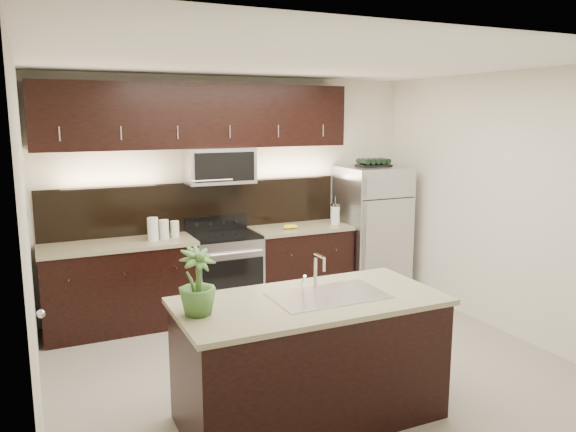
% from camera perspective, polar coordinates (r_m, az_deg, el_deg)
% --- Properties ---
extents(ground, '(4.50, 4.50, 0.00)m').
position_cam_1_polar(ground, '(5.31, 2.29, -15.00)').
color(ground, gray).
rests_on(ground, ground).
extents(room_walls, '(4.52, 4.02, 2.71)m').
position_cam_1_polar(room_walls, '(4.75, 1.44, 3.39)').
color(room_walls, beige).
rests_on(room_walls, ground).
extents(counter_run, '(3.51, 0.65, 0.94)m').
position_cam_1_polar(counter_run, '(6.46, -8.20, -5.98)').
color(counter_run, black).
rests_on(counter_run, ground).
extents(upper_fixtures, '(3.49, 0.40, 1.66)m').
position_cam_1_polar(upper_fixtures, '(6.36, -8.74, 9.01)').
color(upper_fixtures, black).
rests_on(upper_fixtures, counter_run).
extents(island, '(1.96, 0.96, 0.94)m').
position_cam_1_polar(island, '(4.31, 2.22, -14.29)').
color(island, black).
rests_on(island, ground).
extents(sink_faucet, '(0.84, 0.50, 0.28)m').
position_cam_1_polar(sink_faucet, '(4.21, 4.04, -7.85)').
color(sink_faucet, silver).
rests_on(sink_faucet, island).
extents(refrigerator, '(0.78, 0.71, 1.63)m').
position_cam_1_polar(refrigerator, '(7.22, 8.50, -1.47)').
color(refrigerator, '#B2B2B7').
rests_on(refrigerator, ground).
extents(wine_rack, '(0.40, 0.25, 0.10)m').
position_cam_1_polar(wine_rack, '(7.09, 8.69, 5.33)').
color(wine_rack, black).
rests_on(wine_rack, refrigerator).
extents(plant, '(0.33, 0.33, 0.46)m').
position_cam_1_polar(plant, '(3.80, -9.24, -6.59)').
color(plant, '#376227').
rests_on(plant, island).
extents(canisters, '(0.36, 0.19, 0.25)m').
position_cam_1_polar(canisters, '(6.19, -12.74, -1.31)').
color(canisters, silver).
rests_on(canisters, counter_run).
extents(french_press, '(0.11, 0.11, 0.33)m').
position_cam_1_polar(french_press, '(6.91, 4.82, 0.19)').
color(french_press, silver).
rests_on(french_press, counter_run).
extents(bananas, '(0.19, 0.15, 0.05)m').
position_cam_1_polar(bananas, '(6.59, -0.21, -1.10)').
color(bananas, yellow).
rests_on(bananas, counter_run).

